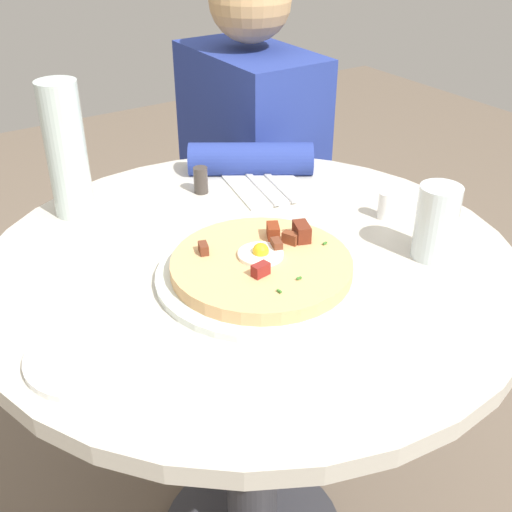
{
  "coord_description": "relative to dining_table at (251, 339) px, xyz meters",
  "views": [
    {
      "loc": [
        0.76,
        -0.49,
        1.28
      ],
      "look_at": [
        0.03,
        -0.01,
        0.76
      ],
      "focal_mm": 44.53,
      "sensor_mm": 36.0,
      "label": 1
    }
  ],
  "objects": [
    {
      "name": "knife",
      "position": [
        -0.21,
        0.16,
        0.18
      ],
      "size": [
        0.18,
        0.05,
        0.0
      ],
      "primitive_type": "cube",
      "rotation": [
        0.0,
        0.0,
        2.94
      ],
      "color": "silver",
      "rests_on": "napkin"
    },
    {
      "name": "fork",
      "position": [
        -0.2,
        0.19,
        0.18
      ],
      "size": [
        0.18,
        0.05,
        0.0
      ],
      "primitive_type": "cube",
      "rotation": [
        0.0,
        0.0,
        2.94
      ],
      "color": "silver",
      "rests_on": "napkin"
    },
    {
      "name": "water_bottle",
      "position": [
        -0.31,
        -0.19,
        0.3
      ],
      "size": [
        0.07,
        0.07,
        0.25
      ],
      "primitive_type": "cylinder",
      "color": "silver",
      "rests_on": "dining_table"
    },
    {
      "name": "salt_shaker",
      "position": [
        0.02,
        0.28,
        0.2
      ],
      "size": [
        0.03,
        0.03,
        0.05
      ],
      "primitive_type": "cylinder",
      "color": "white",
      "rests_on": "dining_table"
    },
    {
      "name": "breakfast_pizza",
      "position": [
        0.07,
        -0.02,
        0.2
      ],
      "size": [
        0.28,
        0.28,
        0.05
      ],
      "color": "tan",
      "rests_on": "pizza_plate"
    },
    {
      "name": "person_seated",
      "position": [
        -0.52,
        0.34,
        -0.06
      ],
      "size": [
        0.53,
        0.42,
        1.14
      ],
      "color": "#2D2D33",
      "rests_on": "ground_plane"
    },
    {
      "name": "pizza_plate",
      "position": [
        0.07,
        -0.02,
        0.18
      ],
      "size": [
        0.33,
        0.33,
        0.01
      ],
      "primitive_type": "cylinder",
      "color": "silver",
      "rests_on": "dining_table"
    },
    {
      "name": "water_glass",
      "position": [
        0.16,
        0.25,
        0.24
      ],
      "size": [
        0.07,
        0.07,
        0.13
      ],
      "primitive_type": "cylinder",
      "color": "silver",
      "rests_on": "dining_table"
    },
    {
      "name": "bread_plate",
      "position": [
        0.11,
        -0.32,
        0.18
      ],
      "size": [
        0.17,
        0.17,
        0.01
      ],
      "primitive_type": "cylinder",
      "color": "white",
      "rests_on": "dining_table"
    },
    {
      "name": "pepper_shaker",
      "position": [
        -0.26,
        0.05,
        0.2
      ],
      "size": [
        0.03,
        0.03,
        0.05
      ],
      "primitive_type": "cylinder",
      "color": "#3F3833",
      "rests_on": "dining_table"
    },
    {
      "name": "napkin",
      "position": [
        -0.21,
        0.17,
        0.18
      ],
      "size": [
        0.19,
        0.17,
        0.0
      ],
      "primitive_type": "cube",
      "rotation": [
        0.0,
        0.0,
        2.94
      ],
      "color": "white",
      "rests_on": "dining_table"
    },
    {
      "name": "dining_table",
      "position": [
        0.0,
        0.0,
        0.0
      ],
      "size": [
        0.89,
        0.89,
        0.74
      ],
      "color": "beige",
      "rests_on": "ground_plane"
    }
  ]
}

